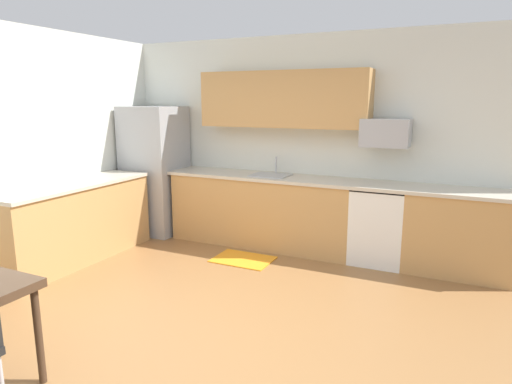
{
  "coord_description": "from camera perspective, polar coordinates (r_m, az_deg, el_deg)",
  "views": [
    {
      "loc": [
        1.85,
        -2.93,
        1.89
      ],
      "look_at": [
        0.0,
        1.0,
        1.0
      ],
      "focal_mm": 31.48,
      "sensor_mm": 36.0,
      "label": 1
    }
  ],
  "objects": [
    {
      "name": "wall_back",
      "position": [
        5.9,
        6.9,
        6.26
      ],
      "size": [
        5.8,
        0.1,
        2.7
      ],
      "primitive_type": "cube",
      "color": "silver",
      "rests_on": "ground"
    },
    {
      "name": "ground_plane",
      "position": [
        3.95,
        -6.5,
        -17.11
      ],
      "size": [
        12.0,
        12.0,
        0.0
      ],
      "primitive_type": "plane",
      "color": "olive"
    },
    {
      "name": "cabinet_run_left",
      "position": [
        5.76,
        -22.11,
        -3.75
      ],
      "size": [
        0.6,
        2.0,
        0.9
      ],
      "primitive_type": "cube",
      "color": "tan",
      "rests_on": "ground"
    },
    {
      "name": "cabinet_run_back_right",
      "position": [
        5.42,
        24.3,
        -4.87
      ],
      "size": [
        1.11,
        0.6,
        0.9
      ],
      "primitive_type": "cube",
      "color": "tan",
      "rests_on": "ground"
    },
    {
      "name": "oven_range",
      "position": [
        5.49,
        15.36,
        -3.99
      ],
      "size": [
        0.6,
        0.6,
        0.91
      ],
      "color": "white",
      "rests_on": "ground"
    },
    {
      "name": "countertop_back",
      "position": [
        5.63,
        5.66,
        1.62
      ],
      "size": [
        4.8,
        0.64,
        0.04
      ],
      "primitive_type": "cube",
      "color": "beige",
      "rests_on": "cabinet_run_back"
    },
    {
      "name": "refrigerator",
      "position": [
        6.61,
        -12.68,
        2.73
      ],
      "size": [
        0.76,
        0.7,
        1.8
      ],
      "primitive_type": "cube",
      "color": "#9EA0A5",
      "rests_on": "ground"
    },
    {
      "name": "microwave",
      "position": [
        5.41,
        16.16,
        7.23
      ],
      "size": [
        0.54,
        0.36,
        0.32
      ],
      "primitive_type": "cube",
      "color": "#9EA0A5"
    },
    {
      "name": "floor_mat",
      "position": [
        5.47,
        -1.66,
        -8.55
      ],
      "size": [
        0.7,
        0.5,
        0.01
      ],
      "primitive_type": "cube",
      "color": "orange",
      "rests_on": "ground"
    },
    {
      "name": "sink_faucet",
      "position": [
        5.92,
        2.56,
        3.33
      ],
      "size": [
        0.02,
        0.02,
        0.24
      ],
      "primitive_type": "cylinder",
      "color": "#B2B5BA",
      "rests_on": "countertop_back"
    },
    {
      "name": "countertop_left",
      "position": [
        5.67,
        -22.47,
        0.84
      ],
      "size": [
        0.64,
        2.0,
        0.04
      ],
      "primitive_type": "cube",
      "color": "beige",
      "rests_on": "cabinet_run_left"
    },
    {
      "name": "sink_basin",
      "position": [
        5.78,
        1.86,
        1.53
      ],
      "size": [
        0.48,
        0.4,
        0.14
      ],
      "primitive_type": "cube",
      "color": "#A5A8AD",
      "rests_on": "countertop_back"
    },
    {
      "name": "cabinet_run_back",
      "position": [
        5.92,
        0.74,
        -2.48
      ],
      "size": [
        2.44,
        0.6,
        0.9
      ],
      "primitive_type": "cube",
      "color": "tan",
      "rests_on": "ground"
    },
    {
      "name": "upper_cabinets_back",
      "position": [
        5.77,
        3.44,
        11.67
      ],
      "size": [
        2.2,
        0.34,
        0.7
      ],
      "primitive_type": "cube",
      "color": "tan"
    }
  ]
}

